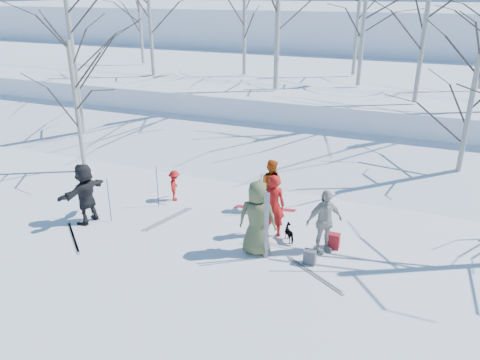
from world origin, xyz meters
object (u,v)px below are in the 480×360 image
at_px(skier_red_seated, 175,186).
at_px(skier_grey_west, 85,193).
at_px(backpack_grey, 310,257).
at_px(skier_redor_behind, 271,185).
at_px(backpack_red, 333,241).
at_px(skier_cream_east, 324,221).
at_px(skier_olive_center, 257,218).
at_px(skier_red_north, 273,206).
at_px(dog, 290,233).
at_px(backpack_dark, 268,203).

xyz_separation_m(skier_red_seated, skier_grey_west, (-1.60, -2.31, 0.40)).
height_order(skier_grey_west, backpack_grey, skier_grey_west).
bearing_deg(skier_red_seated, backpack_grey, -136.43).
distance_m(skier_redor_behind, skier_red_seated, 3.14).
bearing_deg(backpack_red, skier_cream_east, -131.71).
bearing_deg(skier_grey_west, skier_redor_behind, 128.27).
relative_size(skier_olive_center, skier_red_seated, 1.96).
xyz_separation_m(skier_redor_behind, backpack_grey, (1.93, -2.60, -0.63)).
relative_size(skier_redor_behind, skier_red_seated, 1.62).
bearing_deg(skier_red_north, dog, 147.93).
bearing_deg(skier_red_north, skier_cream_east, 149.34).
bearing_deg(backpack_grey, backpack_red, 68.77).
bearing_deg(skier_red_seated, skier_redor_behind, -104.32).
relative_size(skier_olive_center, backpack_red, 4.74).
relative_size(skier_red_north, backpack_red, 4.28).
distance_m(skier_cream_east, skier_grey_west, 6.83).
bearing_deg(skier_cream_east, backpack_red, 6.11).
relative_size(skier_redor_behind, skier_grey_west, 0.90).
distance_m(skier_grey_west, backpack_red, 7.14).
distance_m(skier_red_seated, dog, 4.39).
xyz_separation_m(skier_olive_center, backpack_red, (1.80, 0.98, -0.78)).
distance_m(skier_red_seated, backpack_red, 5.51).
bearing_deg(backpack_red, backpack_dark, 146.07).
bearing_deg(skier_cream_east, dog, 125.85).
xyz_separation_m(dog, backpack_grey, (0.78, -0.92, -0.04)).
height_order(skier_olive_center, backpack_grey, skier_olive_center).
xyz_separation_m(skier_redor_behind, dog, (1.15, -1.67, -0.59)).
bearing_deg(skier_redor_behind, backpack_dark, 0.93).
relative_size(skier_grey_west, dog, 3.30).
height_order(skier_olive_center, backpack_dark, skier_olive_center).
bearing_deg(skier_red_north, skier_redor_behind, -86.97).
distance_m(skier_grey_west, backpack_dark, 5.45).
bearing_deg(skier_red_seated, backpack_dark, -104.03).
xyz_separation_m(skier_redor_behind, backpack_dark, (-0.08, 0.00, -0.62)).
relative_size(dog, backpack_grey, 1.45).
distance_m(skier_red_north, skier_redor_behind, 1.64).
distance_m(skier_grey_west, backpack_grey, 6.66).
distance_m(skier_redor_behind, skier_cream_east, 2.79).
xyz_separation_m(skier_red_north, backpack_red, (1.73, -0.08, -0.69)).
bearing_deg(skier_olive_center, backpack_dark, -86.41).
relative_size(skier_red_seated, dog, 1.84).
distance_m(skier_olive_center, skier_grey_west, 5.21).
distance_m(skier_red_north, dog, 0.88).
height_order(skier_cream_east, skier_grey_west, skier_grey_west).
bearing_deg(backpack_dark, backpack_grey, -52.36).
relative_size(skier_red_seated, backpack_grey, 2.67).
bearing_deg(skier_red_seated, backpack_red, -125.27).
height_order(skier_red_north, backpack_grey, skier_red_north).
relative_size(dog, backpack_red, 1.31).
bearing_deg(skier_red_seated, dog, -129.16).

